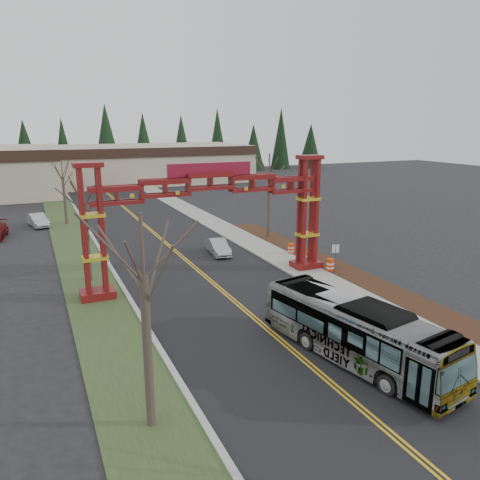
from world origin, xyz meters
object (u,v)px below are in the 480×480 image
silver_sedan (218,247)px  parked_car_far_a (38,220)px  street_sign (335,253)px  barrel_north (291,249)px  gateway_arch (210,201)px  transit_bus (355,331)px  barrel_mid (310,258)px  bare_tree_median_far (63,177)px  bare_tree_median_mid (84,203)px  bare_tree_median_near (144,277)px  bare_tree_right_far (269,176)px  retail_building_east (147,163)px  barrel_south (330,265)px

silver_sedan → parked_car_far_a: parked_car_far_a is taller
street_sign → barrel_north: 6.18m
gateway_arch → transit_bus: 14.49m
barrel_north → barrel_mid: bearing=-92.5°
bare_tree_median_far → street_sign: 32.60m
bare_tree_median_mid → street_sign: (17.30, -6.02, -4.12)m
bare_tree_median_near → bare_tree_right_far: size_ratio=0.99×
parked_car_far_a → barrel_north: (19.97, -21.45, -0.23)m
parked_car_far_a → bare_tree_median_mid: bearing=-94.1°
transit_bus → barrel_north: transit_bus is taller
parked_car_far_a → bare_tree_median_near: (3.00, -40.08, 5.27)m
transit_bus → bare_tree_right_far: bare_tree_right_far is taller
gateway_arch → parked_car_far_a: bearing=113.3°
bare_tree_median_mid → street_sign: 18.77m
transit_bus → parked_car_far_a: transit_bus is taller
parked_car_far_a → gateway_arch: bearing=-78.7°
retail_building_east → street_sign: (-0.70, -63.98, -1.85)m
bare_tree_median_mid → street_sign: bearing=-19.2°
gateway_arch → silver_sedan: size_ratio=4.49×
barrel_north → bare_tree_right_far: bearing=80.7°
barrel_mid → barrel_north: size_ratio=1.09×
silver_sedan → street_sign: (6.12, -8.76, 0.99)m
parked_car_far_a → bare_tree_median_mid: bare_tree_median_mid is taller
silver_sedan → bare_tree_right_far: bare_tree_right_far is taller
gateway_arch → barrel_south: size_ratio=16.94×
gateway_arch → barrel_mid: size_ratio=16.93×
parked_car_far_a → barrel_mid: (19.83, -24.69, -0.19)m
retail_building_east → bare_tree_median_far: size_ratio=5.17×
gateway_arch → street_sign: size_ratio=7.89×
retail_building_east → bare_tree_right_far: 51.70m
silver_sedan → barrel_mid: size_ratio=3.77×
street_sign → barrel_south: size_ratio=2.15×
bare_tree_median_near → barrel_mid: 23.45m
silver_sedan → bare_tree_median_near: (-11.17, -21.33, 5.33)m
retail_building_east → barrel_south: retail_building_east is taller
parked_car_far_a → barrel_north: 29.31m
silver_sedan → bare_tree_median_far: (-11.17, 18.63, 4.69)m
bare_tree_median_near → barrel_north: bearing=47.7°
bare_tree_median_mid → barrel_north: 17.77m
silver_sedan → barrel_north: silver_sedan is taller
gateway_arch → barrel_south: bearing=-9.5°
retail_building_east → bare_tree_right_far: (0.00, -51.63, 2.70)m
retail_building_east → barrel_mid: (-1.17, -61.16, -2.97)m
parked_car_far_a → retail_building_east: bearing=48.0°
bare_tree_median_near → barrel_mid: size_ratio=7.71×
bare_tree_right_far → barrel_south: 13.17m
retail_building_east → bare_tree_right_far: bearing=-90.0°
retail_building_east → transit_bus: 75.98m
silver_sedan → barrel_mid: (5.65, -5.93, -0.13)m
bare_tree_right_far → bare_tree_median_near: bearing=-125.8°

